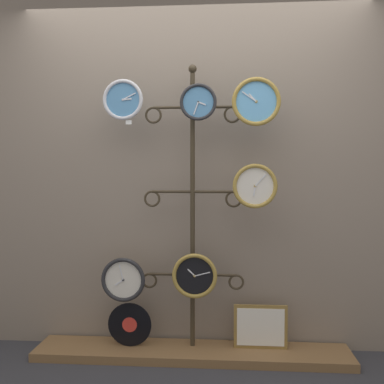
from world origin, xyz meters
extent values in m
plane|color=#333338|center=(0.00, 0.00, 0.00)|extent=(12.00, 12.00, 0.00)
cube|color=gray|center=(0.00, 0.57, 1.40)|extent=(4.40, 0.04, 2.80)
cube|color=brown|center=(0.00, 0.35, 0.03)|extent=(2.20, 0.36, 0.06)
cylinder|color=#382D1E|center=(0.00, 0.41, 0.01)|extent=(0.44, 0.44, 0.02)
cylinder|color=#382D1E|center=(0.00, 0.41, 1.00)|extent=(0.03, 0.03, 1.96)
sphere|color=#382D1E|center=(0.00, 0.41, 2.01)|extent=(0.06, 0.06, 0.06)
cylinder|color=#382D1E|center=(-0.14, 0.41, 1.75)|extent=(0.28, 0.02, 0.02)
torus|color=#382D1E|center=(-0.28, 0.41, 1.69)|extent=(0.12, 0.02, 0.12)
cylinder|color=#382D1E|center=(0.14, 0.41, 1.75)|extent=(0.28, 0.02, 0.02)
torus|color=#382D1E|center=(0.28, 0.41, 1.69)|extent=(0.12, 0.02, 0.12)
cylinder|color=#382D1E|center=(-0.14, 0.41, 1.16)|extent=(0.29, 0.02, 0.02)
torus|color=#382D1E|center=(-0.29, 0.41, 1.11)|extent=(0.12, 0.02, 0.12)
cylinder|color=#382D1E|center=(0.14, 0.41, 1.16)|extent=(0.29, 0.02, 0.02)
torus|color=#382D1E|center=(0.29, 0.41, 1.11)|extent=(0.12, 0.02, 0.12)
cylinder|color=#382D1E|center=(-0.15, 0.41, 0.57)|extent=(0.31, 0.02, 0.02)
torus|color=#382D1E|center=(-0.31, 0.41, 0.52)|extent=(0.11, 0.02, 0.11)
cylinder|color=#382D1E|center=(0.15, 0.41, 0.57)|extent=(0.31, 0.02, 0.02)
torus|color=#382D1E|center=(0.31, 0.41, 0.52)|extent=(0.11, 0.02, 0.11)
cylinder|color=#4C84B2|center=(-0.47, 0.32, 1.79)|extent=(0.25, 0.02, 0.25)
torus|color=silver|center=(-0.47, 0.30, 1.79)|extent=(0.28, 0.03, 0.28)
cylinder|color=silver|center=(-0.47, 0.30, 1.79)|extent=(0.02, 0.01, 0.02)
cube|color=silver|center=(-0.44, 0.30, 1.79)|extent=(0.06, 0.00, 0.01)
cube|color=silver|center=(-0.42, 0.30, 1.81)|extent=(0.09, 0.00, 0.05)
cylinder|color=#4C84B2|center=(0.05, 0.31, 1.76)|extent=(0.23, 0.02, 0.23)
torus|color=#262628|center=(0.05, 0.29, 1.76)|extent=(0.25, 0.02, 0.25)
cylinder|color=#262628|center=(0.05, 0.29, 1.76)|extent=(0.01, 0.01, 0.01)
cube|color=silver|center=(0.07, 0.29, 1.75)|extent=(0.05, 0.00, 0.03)
cube|color=silver|center=(0.03, 0.29, 1.72)|extent=(0.04, 0.00, 0.09)
cylinder|color=#60A8DB|center=(0.43, 0.32, 1.76)|extent=(0.30, 0.02, 0.30)
torus|color=#A58438|center=(0.43, 0.30, 1.76)|extent=(0.33, 0.03, 0.33)
cylinder|color=#A58438|center=(0.43, 0.30, 1.76)|extent=(0.02, 0.01, 0.02)
cube|color=silver|center=(0.41, 0.30, 1.79)|extent=(0.06, 0.00, 0.06)
cube|color=silver|center=(0.39, 0.30, 1.80)|extent=(0.10, 0.00, 0.07)
cylinder|color=silver|center=(0.43, 0.31, 1.20)|extent=(0.27, 0.02, 0.27)
torus|color=#A58438|center=(0.43, 0.29, 1.20)|extent=(0.30, 0.03, 0.30)
cylinder|color=#A58438|center=(0.43, 0.29, 1.20)|extent=(0.02, 0.01, 0.02)
cube|color=silver|center=(0.42, 0.29, 1.17)|extent=(0.02, 0.00, 0.07)
cube|color=silver|center=(0.46, 0.29, 1.24)|extent=(0.08, 0.00, 0.08)
cylinder|color=silver|center=(-0.48, 0.33, 0.55)|extent=(0.28, 0.02, 0.28)
torus|color=#262628|center=(-0.48, 0.31, 0.55)|extent=(0.31, 0.03, 0.31)
cylinder|color=#262628|center=(-0.48, 0.32, 0.55)|extent=(0.02, 0.01, 0.02)
cube|color=silver|center=(-0.51, 0.31, 0.53)|extent=(0.06, 0.00, 0.05)
cube|color=silver|center=(-0.49, 0.31, 0.60)|extent=(0.03, 0.00, 0.11)
cylinder|color=black|center=(0.02, 0.31, 0.59)|extent=(0.28, 0.02, 0.28)
torus|color=#A58438|center=(0.02, 0.30, 0.59)|extent=(0.31, 0.03, 0.31)
cylinder|color=#A58438|center=(0.02, 0.30, 0.59)|extent=(0.02, 0.01, 0.02)
cube|color=silver|center=(0.00, 0.30, 0.61)|extent=(0.06, 0.00, 0.05)
cube|color=silver|center=(0.08, 0.30, 0.60)|extent=(0.11, 0.00, 0.04)
cylinder|color=black|center=(-0.44, 0.36, 0.22)|extent=(0.31, 0.01, 0.31)
cylinder|color=red|center=(-0.44, 0.35, 0.22)|extent=(0.11, 0.00, 0.11)
cube|color=olive|center=(0.48, 0.39, 0.21)|extent=(0.37, 0.02, 0.31)
cube|color=white|center=(0.48, 0.38, 0.21)|extent=(0.33, 0.00, 0.26)
cube|color=white|center=(-0.43, 0.31, 1.64)|extent=(0.04, 0.00, 0.03)
camera|label=1|loc=(0.24, -2.73, 1.30)|focal=42.00mm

